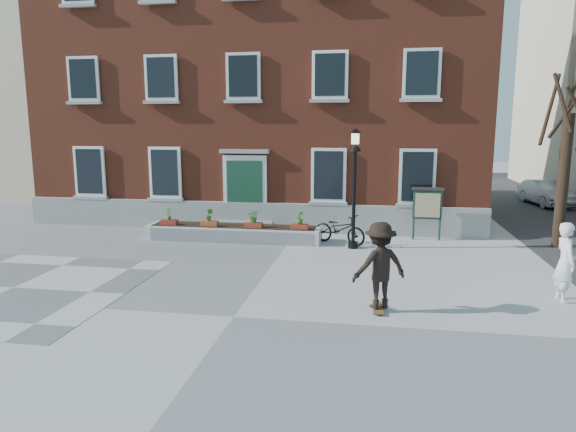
% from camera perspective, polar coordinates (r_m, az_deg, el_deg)
% --- Properties ---
extents(ground, '(100.00, 100.00, 0.00)m').
position_cam_1_polar(ground, '(11.21, -6.04, -11.08)').
color(ground, '#A1A1A4').
rests_on(ground, ground).
extents(checker_patch, '(6.00, 6.00, 0.01)m').
position_cam_1_polar(checker_patch, '(14.73, -28.19, -7.02)').
color(checker_patch, '#5E5E61').
rests_on(checker_patch, ground).
extents(distant_building, '(10.00, 12.00, 13.00)m').
position_cam_1_polar(distant_building, '(36.67, -25.86, 12.97)').
color(distant_building, beige).
rests_on(distant_building, ground).
extents(bicycle, '(2.06, 1.48, 1.03)m').
position_cam_1_polar(bicycle, '(17.69, 5.76, -1.44)').
color(bicycle, black).
rests_on(bicycle, ground).
extents(parked_car, '(1.92, 4.01, 1.27)m').
position_cam_1_polar(parked_car, '(29.12, 26.72, 2.31)').
color(parked_car, '#B4B6B9').
rests_on(parked_car, ground).
extents(bystander, '(0.50, 0.71, 1.86)m').
position_cam_1_polar(bystander, '(13.43, 28.43, -4.53)').
color(bystander, white).
rests_on(bystander, ground).
extents(brick_building, '(18.40, 10.85, 12.60)m').
position_cam_1_polar(brick_building, '(24.62, -1.95, 15.37)').
color(brick_building, brown).
rests_on(brick_building, ground).
extents(planter_assembly, '(6.20, 1.12, 1.15)m').
position_cam_1_polar(planter_assembly, '(18.29, -6.05, -1.73)').
color(planter_assembly, silver).
rests_on(planter_assembly, ground).
extents(bare_tree, '(1.83, 1.83, 6.16)m').
position_cam_1_polar(bare_tree, '(19.12, 28.40, 5.15)').
color(bare_tree, '#2F2115').
rests_on(bare_tree, ground).
extents(lamp_post, '(0.40, 0.40, 3.93)m').
position_cam_1_polar(lamp_post, '(16.80, 7.41, 4.90)').
color(lamp_post, black).
rests_on(lamp_post, ground).
extents(notice_board, '(1.10, 0.16, 1.87)m').
position_cam_1_polar(notice_board, '(18.71, 15.23, 1.21)').
color(notice_board, '#1A3525').
rests_on(notice_board, ground).
extents(skateboarder, '(1.42, 1.18, 1.99)m').
position_cam_1_polar(skateboarder, '(11.37, 10.15, -5.42)').
color(skateboarder, brown).
rests_on(skateboarder, ground).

